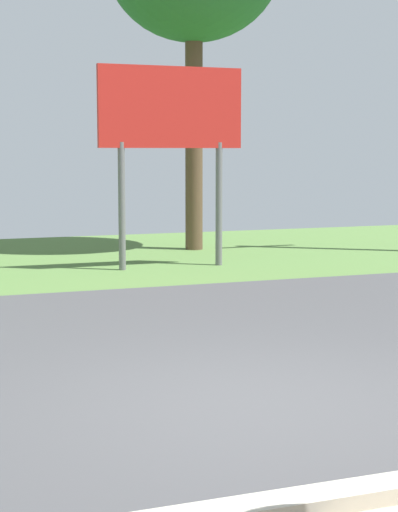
{
  "coord_description": "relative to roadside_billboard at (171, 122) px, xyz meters",
  "views": [
    {
      "loc": [
        -2.8,
        -6.11,
        2.04
      ],
      "look_at": [
        -0.13,
        1.0,
        1.1
      ],
      "focal_mm": 59.39,
      "sensor_mm": 36.0,
      "label": 1
    }
  ],
  "objects": [
    {
      "name": "ground_plane",
      "position": [
        -1.96,
        -5.01,
        -2.6
      ],
      "size": [
        40.0,
        22.0,
        0.2
      ],
      "color": "#424244"
    },
    {
      "name": "roadside_billboard",
      "position": [
        0.0,
        0.0,
        0.0
      ],
      "size": [
        2.6,
        0.12,
        3.5
      ],
      "color": "slate",
      "rests_on": "ground_plane"
    }
  ]
}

